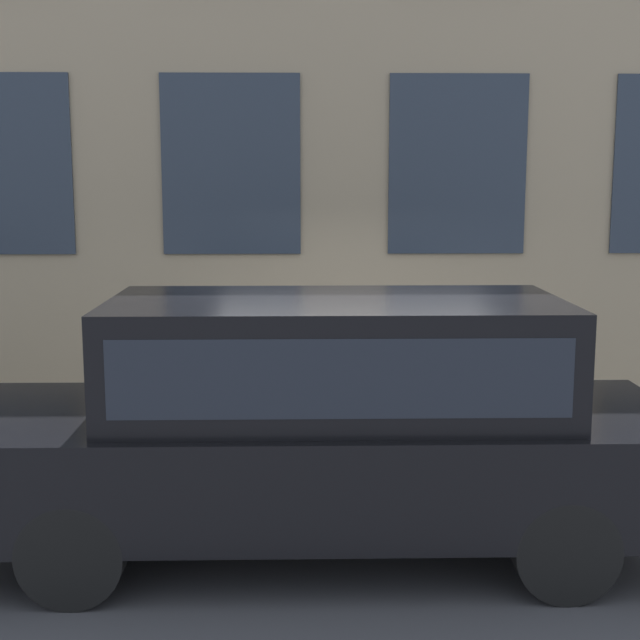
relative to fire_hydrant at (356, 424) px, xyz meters
name	(u,v)px	position (x,y,z in m)	size (l,w,h in m)	color
ground_plane	(356,500)	(-0.52, 0.03, -0.54)	(80.00, 80.00, 0.00)	#47474C
sidewalk	(349,450)	(0.69, 0.03, -0.47)	(2.41, 60.00, 0.16)	gray
building_facade	(344,16)	(2.04, 0.03, 4.02)	(0.33, 40.00, 9.12)	tan
fire_hydrant	(356,424)	(0.00, 0.00, 0.00)	(0.30, 0.43, 0.76)	gray
person	(285,382)	(0.44, 0.67, 0.30)	(0.28, 0.18, 1.15)	navy
parked_truck_black_near	(326,412)	(-1.64, 0.33, 0.56)	(1.83, 5.32, 1.95)	black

